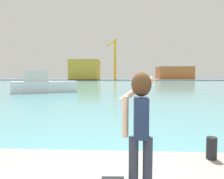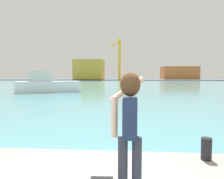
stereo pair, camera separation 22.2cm
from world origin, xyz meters
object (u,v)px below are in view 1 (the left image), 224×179
person_photographer (140,120)px  harbor_bollard (212,148)px  warehouse_right (174,73)px  warehouse_left (85,70)px  boat_moored (44,85)px  port_crane (114,55)px

person_photographer → harbor_bollard: 2.21m
person_photographer → warehouse_right: bearing=-11.9°
warehouse_left → boat_moored: bearing=-84.3°
harbor_bollard → boat_moored: bearing=118.6°
warehouse_right → port_crane: (-26.73, -4.62, 7.82)m
person_photographer → port_crane: (-4.09, 87.93, 9.42)m
boat_moored → warehouse_right: bearing=41.2°
harbor_bollard → port_crane: bearing=93.7°
boat_moored → port_crane: port_crane is taller
person_photographer → boat_moored: boat_moored is taller
person_photographer → warehouse_left: 88.13m
harbor_bollard → port_crane: 87.40m
warehouse_left → port_crane: port_crane is taller
boat_moored → warehouse_right: warehouse_right is taller
warehouse_left → warehouse_right: size_ratio=0.82×
person_photographer → harbor_bollard: (1.56, 1.32, -0.84)m
warehouse_left → warehouse_right: 39.53m
warehouse_left → port_crane: bearing=6.4°
harbor_bollard → boat_moored: size_ratio=0.06×
warehouse_left → port_crane: 13.97m
person_photographer → harbor_bollard: person_photographer is taller
person_photographer → port_crane: 88.52m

